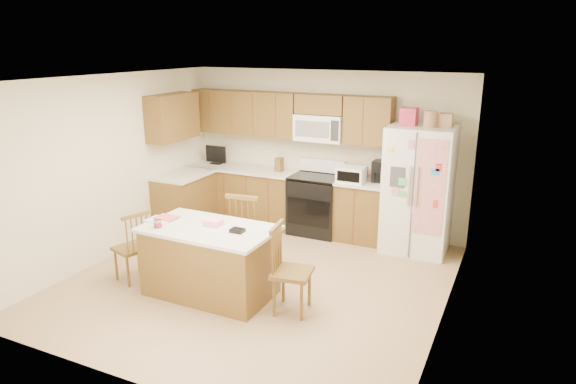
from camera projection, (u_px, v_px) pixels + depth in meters
The scene contains 9 objects.
ground at pixel (258, 281), 6.48m from camera, with size 4.50×4.50×0.00m, color olive.
room_shell at pixel (256, 170), 6.08m from camera, with size 4.60×4.60×2.52m.
cabinetry at pixel (256, 172), 8.18m from camera, with size 3.36×1.56×2.15m.
stove at pixel (316, 203), 8.03m from camera, with size 0.76×0.65×1.13m.
refrigerator at pixel (418, 188), 7.21m from camera, with size 0.90×0.79×2.04m.
island at pixel (210, 260), 6.04m from camera, with size 1.59×0.92×0.93m.
windsor_chair_left at pixel (133, 248), 6.39m from camera, with size 0.48×0.49×0.92m.
windsor_chair_back at pixel (248, 233), 6.67m from camera, with size 0.51×0.49×1.07m.
windsor_chair_right at pixel (290, 271), 5.63m from camera, with size 0.47×0.49×1.01m.
Camera 1 is at (2.85, -5.19, 2.88)m, focal length 32.00 mm.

